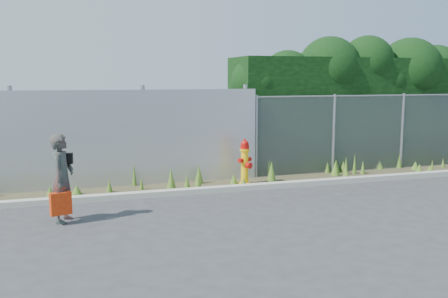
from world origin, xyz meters
name	(u,v)px	position (x,y,z in m)	size (l,w,h in m)	color
ground	(263,212)	(0.00, 0.00, 0.00)	(80.00, 80.00, 0.00)	#363638
curb	(231,188)	(0.00, 1.80, 0.06)	(16.00, 0.22, 0.12)	#ABA99B
weed_strip	(224,179)	(0.04, 2.47, 0.13)	(16.00, 1.35, 0.55)	#413B25
corrugated_fence	(74,140)	(-3.25, 3.01, 1.10)	(8.50, 0.21, 2.30)	#A8AAAF
chainlink_fence	(369,132)	(4.25, 3.00, 1.03)	(6.50, 0.07, 2.05)	gray
hedge	(357,95)	(4.47, 3.95, 2.00)	(7.48, 1.83, 3.63)	black
fire_hydrant	(245,163)	(0.50, 2.32, 0.52)	(0.36, 0.32, 1.07)	yellow
woman	(62,178)	(-3.50, 0.48, 0.76)	(0.56, 0.37, 1.53)	#0E594C
red_tote_bag	(61,203)	(-3.55, 0.29, 0.37)	(0.35, 0.13, 0.46)	red
black_shoulder_bag	(65,158)	(-3.44, 0.59, 1.08)	(0.25, 0.10, 0.19)	black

